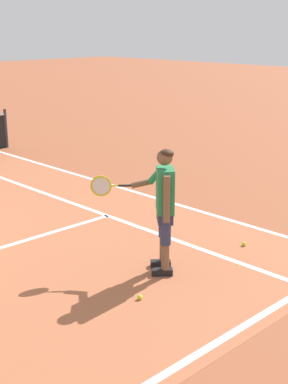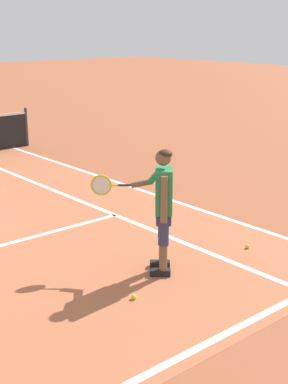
{
  "view_description": "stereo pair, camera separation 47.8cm",
  "coord_description": "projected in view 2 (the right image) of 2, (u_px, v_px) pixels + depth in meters",
  "views": [
    {
      "loc": [
        -1.97,
        -9.14,
        3.24
      ],
      "look_at": [
        3.16,
        -3.89,
        1.05
      ],
      "focal_mm": 52.06,
      "sensor_mm": 36.0,
      "label": 1
    },
    {
      "loc": [
        -1.62,
        -9.46,
        3.24
      ],
      "look_at": [
        3.16,
        -3.89,
        1.05
      ],
      "focal_mm": 52.06,
      "sensor_mm": 36.0,
      "label": 2
    }
  ],
  "objects": [
    {
      "name": "tennis_ball_near_feet",
      "position": [
        134.0,
        297.0,
        6.87
      ],
      "size": [
        0.07,
        0.07,
        0.07
      ],
      "primitive_type": "sphere",
      "color": "#CCE02D",
      "rests_on": "ground"
    },
    {
      "name": "tennis_player",
      "position": [
        161.0,
        203.0,
        7.39
      ],
      "size": [
        0.78,
        1.14,
        1.71
      ],
      "color": "black",
      "rests_on": "ground"
    },
    {
      "name": "line_doubles_right",
      "position": [
        131.0,
        187.0,
        11.68
      ],
      "size": [
        0.1,
        10.36,
        0.01
      ],
      "primitive_type": "cube",
      "color": "white",
      "rests_on": "ground"
    },
    {
      "name": "line_singles_right",
      "position": [
        77.0,
        200.0,
        10.83
      ],
      "size": [
        0.1,
        10.36,
        0.01
      ],
      "primitive_type": "cube",
      "color": "white",
      "rests_on": "ground"
    },
    {
      "name": "tennis_ball_by_baseline",
      "position": [
        247.0,
        246.0,
        8.44
      ],
      "size": [
        0.07,
        0.07,
        0.07
      ],
      "primitive_type": "sphere",
      "color": "#CCE02D",
      "rests_on": "ground"
    }
  ]
}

